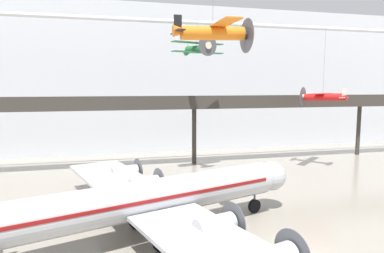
{
  "coord_description": "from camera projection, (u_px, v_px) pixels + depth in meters",
  "views": [
    {
      "loc": [
        -13.09,
        -21.82,
        12.11
      ],
      "look_at": [
        -5.44,
        9.12,
        8.4
      ],
      "focal_mm": 32.0,
      "sensor_mm": 36.0,
      "label": 1
    }
  ],
  "objects": [
    {
      "name": "suspended_plane_green_biplane",
      "position": [
        197.0,
        49.0,
        45.2
      ],
      "size": [
        7.42,
        6.21,
        5.0
      ],
      "rotation": [
        0.0,
        0.0,
        4.98
      ],
      "color": "#1E6B33"
    },
    {
      "name": "mezzanine_walkway",
      "position": [
        196.0,
        106.0,
        52.25
      ],
      "size": [
        110.0,
        3.2,
        10.8
      ],
      "color": "#38332D",
      "rests_on": "ground"
    },
    {
      "name": "hangar_back_wall",
      "position": [
        179.0,
        80.0,
        64.11
      ],
      "size": [
        140.0,
        3.0,
        26.84
      ],
      "color": "silver",
      "rests_on": "ground"
    },
    {
      "name": "airliner_silver_main",
      "position": [
        143.0,
        200.0,
        26.73
      ],
      "size": [
        29.81,
        34.68,
        8.99
      ],
      "rotation": [
        0.0,
        0.0,
        0.31
      ],
      "color": "#B7BABF",
      "rests_on": "ground"
    },
    {
      "name": "suspended_plane_red_highwing",
      "position": [
        323.0,
        97.0,
        49.95
      ],
      "size": [
        6.92,
        6.61,
        11.47
      ],
      "rotation": [
        0.0,
        0.0,
        2.26
      ],
      "color": "red"
    },
    {
      "name": "ceiling_truss_beam",
      "position": [
        199.0,
        23.0,
        49.08
      ],
      "size": [
        120.0,
        0.6,
        0.6
      ],
      "color": "silver"
    },
    {
      "name": "ground_plane",
      "position": [
        292.0,
        250.0,
        25.56
      ],
      "size": [
        260.0,
        260.0,
        0.0
      ],
      "primitive_type": "plane",
      "color": "gray"
    },
    {
      "name": "suspended_plane_orange_highwing",
      "position": [
        213.0,
        33.0,
        29.91
      ],
      "size": [
        7.05,
        8.66,
        5.82
      ],
      "rotation": [
        0.0,
        0.0,
        0.02
      ],
      "color": "orange"
    }
  ]
}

